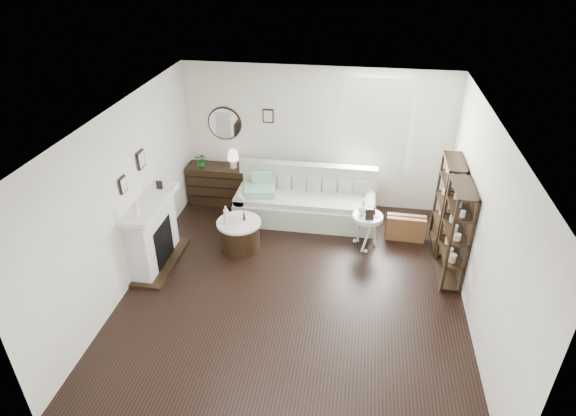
% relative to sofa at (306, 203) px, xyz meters
% --- Properties ---
extents(room, '(5.50, 5.50, 5.50)m').
position_rel_sofa_xyz_m(room, '(0.82, 0.62, 1.27)').
color(room, black).
rests_on(room, ground).
extents(fireplace, '(0.50, 1.40, 1.84)m').
position_rel_sofa_xyz_m(fireplace, '(-2.22, -1.78, 0.21)').
color(fireplace, silver).
rests_on(fireplace, ground).
extents(shelf_unit_far, '(0.30, 0.80, 1.60)m').
position_rel_sofa_xyz_m(shelf_unit_far, '(2.42, -0.53, 0.47)').
color(shelf_unit_far, black).
rests_on(shelf_unit_far, ground).
extents(shelf_unit_near, '(0.30, 0.80, 1.60)m').
position_rel_sofa_xyz_m(shelf_unit_near, '(2.42, -1.43, 0.47)').
color(shelf_unit_near, black).
rests_on(shelf_unit_near, ground).
extents(sofa, '(2.56, 0.89, 1.00)m').
position_rel_sofa_xyz_m(sofa, '(0.00, 0.00, 0.00)').
color(sofa, '#A7AF9C').
rests_on(sofa, ground).
extents(quilt, '(0.61, 0.53, 0.14)m').
position_rel_sofa_xyz_m(quilt, '(-0.84, -0.13, 0.25)').
color(quilt, '#279065').
rests_on(quilt, sofa).
extents(suitcase, '(0.67, 0.24, 0.45)m').
position_rel_sofa_xyz_m(suitcase, '(1.82, -0.43, -0.11)').
color(suitcase, brown).
rests_on(suitcase, ground).
extents(dresser, '(1.14, 0.49, 0.76)m').
position_rel_sofa_xyz_m(dresser, '(-1.79, 0.39, 0.05)').
color(dresser, black).
rests_on(dresser, ground).
extents(table_lamp, '(0.27, 0.27, 0.36)m').
position_rel_sofa_xyz_m(table_lamp, '(-1.46, 0.39, 0.61)').
color(table_lamp, white).
rests_on(table_lamp, dresser).
extents(potted_plant, '(0.28, 0.26, 0.28)m').
position_rel_sofa_xyz_m(potted_plant, '(-2.08, 0.34, 0.57)').
color(potted_plant, '#1A5D1B').
rests_on(potted_plant, dresser).
extents(drum_table, '(0.74, 0.74, 0.52)m').
position_rel_sofa_xyz_m(drum_table, '(-0.99, -1.15, -0.07)').
color(drum_table, black).
rests_on(drum_table, ground).
extents(pedestal_table, '(0.52, 0.52, 0.62)m').
position_rel_sofa_xyz_m(pedestal_table, '(1.14, -0.78, 0.24)').
color(pedestal_table, white).
rests_on(pedestal_table, ground).
extents(eiffel_drum, '(0.15, 0.15, 0.21)m').
position_rel_sofa_xyz_m(eiffel_drum, '(-0.90, -1.10, 0.29)').
color(eiffel_drum, black).
rests_on(eiffel_drum, drum_table).
extents(bottle_drum, '(0.08, 0.08, 0.33)m').
position_rel_sofa_xyz_m(bottle_drum, '(-1.17, -1.23, 0.35)').
color(bottle_drum, silver).
rests_on(bottle_drum, drum_table).
extents(card_frame_drum, '(0.16, 0.06, 0.22)m').
position_rel_sofa_xyz_m(card_frame_drum, '(-1.04, -1.33, 0.30)').
color(card_frame_drum, white).
rests_on(card_frame_drum, drum_table).
extents(eiffel_ped, '(0.14, 0.14, 0.19)m').
position_rel_sofa_xyz_m(eiffel_ped, '(1.24, -0.75, 0.39)').
color(eiffel_ped, black).
rests_on(eiffel_ped, pedestal_table).
extents(flask_ped, '(0.15, 0.15, 0.28)m').
position_rel_sofa_xyz_m(flask_ped, '(1.05, -0.76, 0.43)').
color(flask_ped, silver).
rests_on(flask_ped, pedestal_table).
extents(card_frame_ped, '(0.14, 0.07, 0.18)m').
position_rel_sofa_xyz_m(card_frame_ped, '(1.16, -0.91, 0.38)').
color(card_frame_ped, black).
rests_on(card_frame_ped, pedestal_table).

